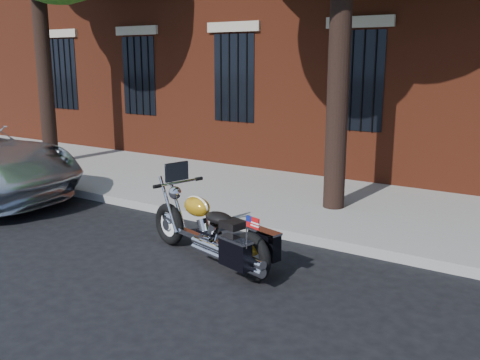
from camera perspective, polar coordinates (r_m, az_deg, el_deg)
The scene contains 4 objects.
ground at distance 7.23m, azimuth -3.19°, elevation -8.64°, with size 120.00×120.00×0.00m, color black.
curb at distance 8.29m, azimuth 2.49°, elevation -5.24°, with size 40.00×0.16×0.15m, color gray.
sidewalk at distance 9.89m, azimuth 8.08°, elevation -2.37°, with size 40.00×3.60×0.15m, color gray.
motorcycle at distance 6.99m, azimuth -2.97°, elevation -5.72°, with size 2.33×1.12×1.25m.
Camera 1 is at (4.02, -5.40, 2.64)m, focal length 40.00 mm.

